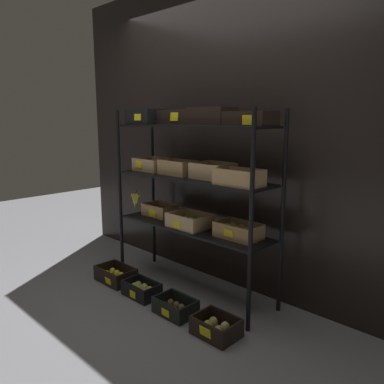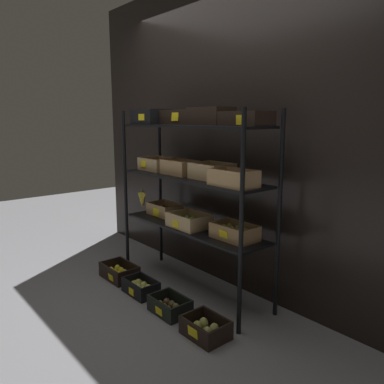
{
  "view_description": "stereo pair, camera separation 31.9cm",
  "coord_description": "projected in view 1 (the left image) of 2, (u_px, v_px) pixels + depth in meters",
  "views": [
    {
      "loc": [
        2.18,
        -2.25,
        1.48
      ],
      "look_at": [
        0.0,
        0.0,
        0.88
      ],
      "focal_mm": 35.55,
      "sensor_mm": 36.0,
      "label": 1
    },
    {
      "loc": [
        2.39,
        -2.02,
        1.48
      ],
      "look_at": [
        0.0,
        0.0,
        0.88
      ],
      "focal_mm": 35.55,
      "sensor_mm": 36.0,
      "label": 2
    }
  ],
  "objects": [
    {
      "name": "crate_ground_kiwi",
      "position": [
        175.0,
        308.0,
        2.92
      ],
      "size": [
        0.31,
        0.23,
        0.13
      ],
      "color": "black",
      "rests_on": "ground_plane"
    },
    {
      "name": "storefront_wall",
      "position": [
        223.0,
        132.0,
        3.38
      ],
      "size": [
        3.9,
        0.12,
        2.74
      ],
      "primitive_type": "cube",
      "color": "black",
      "rests_on": "ground_plane"
    },
    {
      "name": "crate_ground_pear",
      "position": [
        142.0,
        290.0,
        3.21
      ],
      "size": [
        0.32,
        0.2,
        0.13
      ],
      "color": "black",
      "rests_on": "ground_plane"
    },
    {
      "name": "ground_plane",
      "position": [
        192.0,
        289.0,
        3.36
      ],
      "size": [
        10.0,
        10.0,
        0.0
      ],
      "primitive_type": "plane",
      "color": "gray"
    },
    {
      "name": "crate_ground_lemon",
      "position": [
        116.0,
        276.0,
        3.51
      ],
      "size": [
        0.37,
        0.25,
        0.14
      ],
      "color": "black",
      "rests_on": "ground_plane"
    },
    {
      "name": "display_rack",
      "position": [
        193.0,
        173.0,
        3.17
      ],
      "size": [
        1.62,
        0.44,
        1.57
      ],
      "color": "black",
      "rests_on": "ground_plane"
    },
    {
      "name": "crate_ground_right_pear",
      "position": [
        216.0,
        328.0,
        2.63
      ],
      "size": [
        0.31,
        0.24,
        0.13
      ],
      "color": "black",
      "rests_on": "ground_plane"
    }
  ]
}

